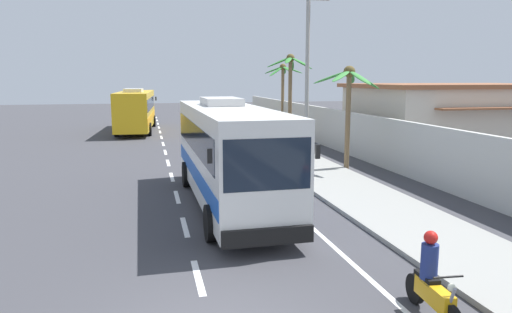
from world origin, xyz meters
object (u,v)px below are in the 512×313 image
object	(u,v)px
utility_pole_mid	(307,61)
palm_third	(290,77)
motorcycle_trailing	(432,284)
coach_bus_far_lane	(136,109)
palm_nearest	(283,81)
coach_bus_foreground	(228,150)
palm_second	(349,91)
roadside_building	(451,118)
motorcycle_beside_bus	(245,149)

from	to	relation	value
utility_pole_mid	palm_third	world-z (taller)	utility_pole_mid
motorcycle_trailing	utility_pole_mid	size ratio (longest dim) A/B	0.19
coach_bus_far_lane	palm_nearest	xyz separation A→B (m)	(12.35, -1.77, 2.33)
coach_bus_foreground	palm_second	xyz separation A→B (m)	(6.75, 5.01, 1.92)
palm_nearest	roadside_building	distance (m)	15.54
motorcycle_beside_bus	palm_third	world-z (taller)	palm_third
motorcycle_trailing	roadside_building	size ratio (longest dim) A/B	0.17
roadside_building	utility_pole_mid	bearing A→B (deg)	170.99
motorcycle_beside_bus	roadside_building	bearing A→B (deg)	2.91
coach_bus_far_lane	coach_bus_foreground	bearing A→B (deg)	-81.63
motorcycle_beside_bus	palm_nearest	distance (m)	16.20
coach_bus_foreground	palm_third	bearing A→B (deg)	65.27
motorcycle_trailing	roadside_building	distance (m)	22.51
palm_third	palm_nearest	bearing A→B (deg)	77.13
coach_bus_foreground	utility_pole_mid	bearing A→B (deg)	58.36
palm_second	roadside_building	xyz separation A→B (m)	(8.72, 4.29, -1.79)
motorcycle_beside_bus	palm_second	xyz separation A→B (m)	(4.39, -3.62, 3.21)
coach_bus_far_lane	motorcycle_trailing	world-z (taller)	coach_bus_far_lane
utility_pole_mid	roadside_building	world-z (taller)	utility_pole_mid
palm_nearest	palm_third	xyz separation A→B (m)	(-1.93, -8.44, 0.34)
palm_third	roadside_building	bearing A→B (deg)	-31.67
coach_bus_foreground	palm_nearest	world-z (taller)	palm_nearest
palm_third	roadside_building	size ratio (longest dim) A/B	0.52
motorcycle_beside_bus	roadside_building	size ratio (longest dim) A/B	0.17
palm_nearest	palm_third	world-z (taller)	palm_third
coach_bus_far_lane	palm_nearest	bearing A→B (deg)	-8.17
roadside_building	palm_nearest	bearing A→B (deg)	116.17
palm_nearest	palm_third	distance (m)	8.66
motorcycle_beside_bus	motorcycle_trailing	bearing A→B (deg)	-90.08
utility_pole_mid	palm_nearest	xyz separation A→B (m)	(2.09, 12.41, -1.25)
coach_bus_far_lane	palm_third	size ratio (longest dim) A/B	1.88
motorcycle_trailing	palm_nearest	bearing A→B (deg)	78.79
coach_bus_far_lane	motorcycle_beside_bus	world-z (taller)	coach_bus_far_lane
palm_second	palm_nearest	bearing A→B (deg)	83.90
palm_second	palm_third	xyz separation A→B (m)	(0.01, 9.67, 0.70)
motorcycle_beside_bus	utility_pole_mid	xyz separation A→B (m)	(4.23, 2.07, 4.81)
palm_third	roadside_building	distance (m)	10.54
coach_bus_foreground	palm_third	world-z (taller)	palm_third
motorcycle_trailing	roadside_building	bearing A→B (deg)	54.22
coach_bus_foreground	palm_nearest	distance (m)	24.79
coach_bus_far_lane	motorcycle_trailing	bearing A→B (deg)	-79.94
palm_second	palm_third	size ratio (longest dim) A/B	0.83
palm_nearest	motorcycle_beside_bus	bearing A→B (deg)	-113.60
coach_bus_foreground	palm_second	distance (m)	8.62
motorcycle_beside_bus	coach_bus_foreground	bearing A→B (deg)	-105.31
coach_bus_far_lane	motorcycle_beside_bus	size ratio (longest dim) A/B	5.83
motorcycle_trailing	palm_third	xyz separation A→B (m)	(4.42, 23.61, 3.89)
motorcycle_beside_bus	palm_nearest	xyz separation A→B (m)	(6.33, 14.48, 3.57)
palm_second	roadside_building	distance (m)	9.88
coach_bus_far_lane	roadside_building	distance (m)	24.68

